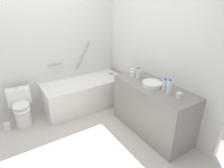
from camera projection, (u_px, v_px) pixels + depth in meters
name	position (u px, v px, depth m)	size (l,w,h in m)	color
ground_plane	(76.00, 140.00, 3.12)	(4.01, 4.01, 0.00)	beige
wall_back_tiled	(44.00, 49.00, 3.60)	(3.41, 0.10, 2.46)	silver
wall_right_mirror	(152.00, 53.00, 3.37)	(0.10, 2.89, 2.46)	silver
bathtub	(85.00, 93.00, 3.97)	(1.66, 0.70, 1.29)	white
toilet	(21.00, 108.00, 3.38)	(0.40, 0.52, 0.67)	white
vanity_counter	(152.00, 109.00, 3.19)	(0.59, 1.42, 0.85)	gray
sink_basin	(152.00, 84.00, 3.00)	(0.31, 0.31, 0.07)	white
sink_faucet	(161.00, 82.00, 3.09)	(0.12, 0.15, 0.07)	#A5A5AA
water_bottle_0	(138.00, 74.00, 3.23)	(0.06, 0.06, 0.21)	silver
water_bottle_1	(165.00, 85.00, 2.85)	(0.07, 0.07, 0.18)	silver
water_bottle_2	(169.00, 87.00, 2.71)	(0.07, 0.07, 0.23)	silver
drinking_glass_0	(132.00, 71.00, 3.48)	(0.08, 0.08, 0.09)	white
drinking_glass_1	(139.00, 74.00, 3.33)	(0.08, 0.08, 0.10)	white
drinking_glass_2	(179.00, 96.00, 2.61)	(0.07, 0.07, 0.09)	white
drinking_glass_3	(133.00, 74.00, 3.37)	(0.07, 0.07, 0.08)	white
toilet_paper_roll	(7.00, 127.00, 3.33)	(0.11, 0.11, 0.13)	white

